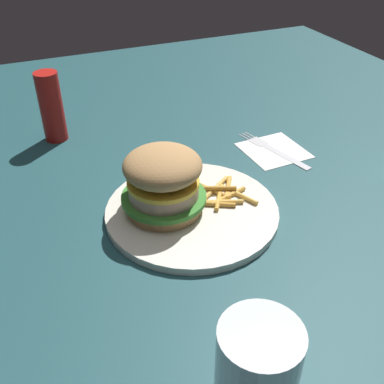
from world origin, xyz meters
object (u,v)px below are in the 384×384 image
(sandwich, at_px, (163,181))
(fork, at_px, (273,149))
(drink_glass, at_px, (255,384))
(plate, at_px, (192,211))
(napkin, at_px, (274,150))
(fries_pile, at_px, (223,193))
(ketchup_bottle, at_px, (51,107))

(sandwich, relative_size, fork, 0.74)
(drink_glass, bearing_deg, plate, 76.75)
(napkin, bearing_deg, plate, -151.43)
(plate, xyz_separation_m, drink_glass, (-0.07, -0.32, 0.05))
(fries_pile, relative_size, drink_glass, 0.71)
(fork, relative_size, ketchup_bottle, 1.27)
(fries_pile, bearing_deg, sandwich, 177.05)
(sandwich, distance_m, fries_pile, 0.11)
(plate, bearing_deg, ketchup_bottle, 114.02)
(sandwich, bearing_deg, drink_glass, -96.08)
(fries_pile, height_order, fork, fries_pile)
(napkin, relative_size, fork, 0.64)
(napkin, bearing_deg, sandwich, -158.20)
(plate, relative_size, ketchup_bottle, 1.96)
(plate, distance_m, fries_pile, 0.06)
(sandwich, height_order, drink_glass, drink_glass)
(fries_pile, distance_m, napkin, 0.20)
(fries_pile, distance_m, ketchup_bottle, 0.38)
(fork, height_order, drink_glass, drink_glass)
(plate, relative_size, napkin, 2.40)
(sandwich, distance_m, drink_glass, 0.33)
(napkin, height_order, ketchup_bottle, ketchup_bottle)
(napkin, relative_size, ketchup_bottle, 0.82)
(fork, relative_size, drink_glass, 1.38)
(plate, relative_size, sandwich, 2.07)
(fork, xyz_separation_m, ketchup_bottle, (-0.37, 0.21, 0.06))
(plate, bearing_deg, sandwich, 157.35)
(sandwich, xyz_separation_m, drink_glass, (-0.04, -0.33, -0.01))
(plate, bearing_deg, fries_pile, 11.02)
(ketchup_bottle, bearing_deg, fries_pile, -57.29)
(fork, bearing_deg, plate, -151.08)
(ketchup_bottle, bearing_deg, napkin, -29.87)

